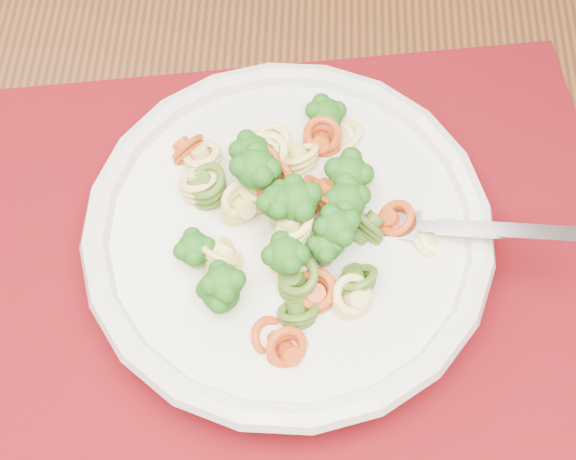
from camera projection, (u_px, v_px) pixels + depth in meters
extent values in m
cube|color=#543117|center=(379.00, 162.00, 0.65)|extent=(1.67, 1.20, 0.04)
cube|color=#620415|center=(305.00, 260.00, 0.59)|extent=(0.47, 0.37, 0.00)
cylinder|color=beige|center=(288.00, 252.00, 0.59)|extent=(0.12, 0.12, 0.01)
cylinder|color=beige|center=(288.00, 239.00, 0.57)|extent=(0.27, 0.27, 0.03)
torus|color=beige|center=(288.00, 228.00, 0.55)|extent=(0.29, 0.29, 0.02)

